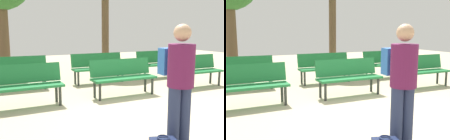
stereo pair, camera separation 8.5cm
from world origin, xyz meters
TOP-DOWN VIEW (x-y plane):
  - ground_plane at (0.00, 0.00)m, footprint 24.00×24.00m
  - bench_r0_c0 at (-2.25, 1.64)m, footprint 1.60×0.48m
  - bench_r0_c1 at (0.04, 1.58)m, footprint 1.60×0.50m
  - bench_r0_c2 at (2.32, 1.55)m, footprint 1.61×0.52m
  - bench_r1_c0 at (-2.21, 3.32)m, footprint 1.62×0.55m
  - bench_r1_c1 at (0.11, 3.25)m, footprint 1.61×0.52m
  - bench_r1_c2 at (2.31, 3.20)m, footprint 1.61×0.50m
  - visitor_with_backpack at (-0.65, -1.20)m, footprint 0.38×0.55m

SIDE VIEW (x-z plane):
  - ground_plane at x=0.00m, z-range 0.00..0.00m
  - bench_r0_c0 at x=-2.25m, z-range 0.07..0.94m
  - bench_r0_c1 at x=0.04m, z-range 0.07..0.94m
  - bench_r0_c2 at x=2.32m, z-range 0.07..0.94m
  - bench_r1_c0 at x=-2.21m, z-range 0.07..0.94m
  - bench_r1_c1 at x=0.11m, z-range 0.07..0.94m
  - bench_r1_c2 at x=2.31m, z-range 0.07..0.94m
  - visitor_with_backpack at x=-0.65m, z-range 0.11..1.76m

